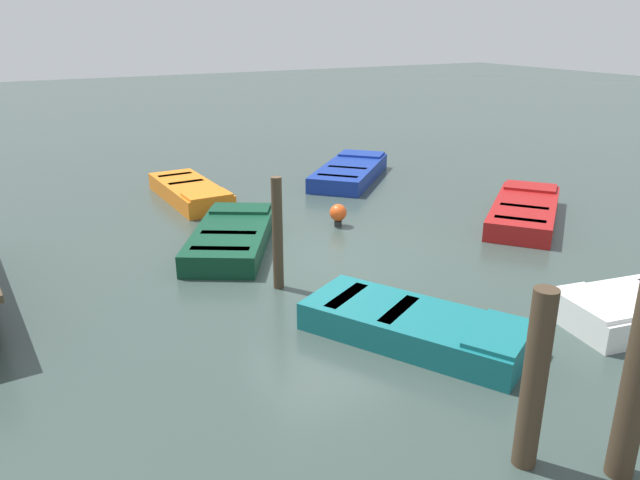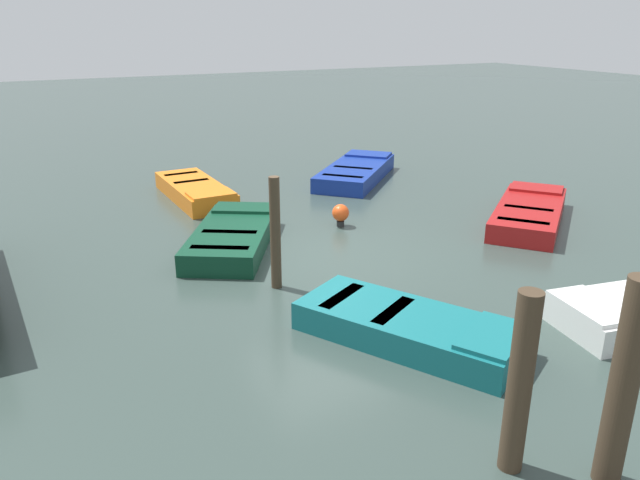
# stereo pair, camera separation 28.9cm
# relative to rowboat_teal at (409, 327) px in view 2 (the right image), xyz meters

# --- Properties ---
(ground_plane) EXTENTS (80.00, 80.00, 0.00)m
(ground_plane) POSITION_rel_rowboat_teal_xyz_m (3.29, -0.31, -0.22)
(ground_plane) COLOR #33423D
(rowboat_teal) EXTENTS (3.22, 2.53, 0.46)m
(rowboat_teal) POSITION_rel_rowboat_teal_xyz_m (0.00, 0.00, 0.00)
(rowboat_teal) COLOR #14666B
(rowboat_teal) RESTS_ON ground_plane
(rowboat_orange) EXTENTS (3.19, 1.21, 0.46)m
(rowboat_orange) POSITION_rel_rowboat_teal_xyz_m (8.13, 0.65, -0.00)
(rowboat_orange) COLOR orange
(rowboat_orange) RESTS_ON ground_plane
(rowboat_red) EXTENTS (3.17, 3.48, 0.46)m
(rowboat_red) POSITION_rel_rowboat_teal_xyz_m (3.16, -5.28, -0.00)
(rowboat_red) COLOR maroon
(rowboat_red) RESTS_ON ground_plane
(rowboat_dark_green) EXTENTS (3.30, 2.69, 0.46)m
(rowboat_dark_green) POSITION_rel_rowboat_teal_xyz_m (4.57, 0.92, -0.00)
(rowboat_dark_green) COLOR #0C3823
(rowboat_dark_green) RESTS_ON ground_plane
(rowboat_blue) EXTENTS (3.45, 3.47, 0.46)m
(rowboat_blue) POSITION_rel_rowboat_teal_xyz_m (8.08, -3.81, -0.00)
(rowboat_blue) COLOR navy
(rowboat_blue) RESTS_ON ground_plane
(mooring_piling_mid_right) EXTENTS (0.17, 0.17, 1.85)m
(mooring_piling_mid_right) POSITION_rel_rowboat_teal_xyz_m (2.46, 0.90, 0.71)
(mooring_piling_mid_right) COLOR #423323
(mooring_piling_mid_right) RESTS_ON ground_plane
(mooring_piling_far_right) EXTENTS (0.23, 0.23, 1.88)m
(mooring_piling_far_right) POSITION_rel_rowboat_teal_xyz_m (-2.51, 0.54, 0.72)
(mooring_piling_far_right) COLOR #423323
(mooring_piling_far_right) RESTS_ON ground_plane
(mooring_piling_mid_left) EXTENTS (0.26, 0.26, 2.09)m
(mooring_piling_mid_left) POSITION_rel_rowboat_teal_xyz_m (-3.05, -0.16, 0.83)
(mooring_piling_mid_left) COLOR #423323
(mooring_piling_mid_left) RESTS_ON ground_plane
(marker_buoy) EXTENTS (0.36, 0.36, 0.48)m
(marker_buoy) POSITION_rel_rowboat_teal_xyz_m (4.73, -1.51, 0.07)
(marker_buoy) COLOR #262626
(marker_buoy) RESTS_ON ground_plane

